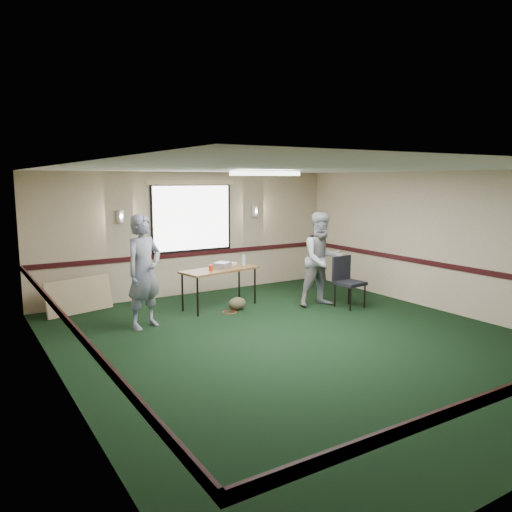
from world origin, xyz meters
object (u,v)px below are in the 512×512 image
projector (222,265)px  person_left (144,272)px  folding_table (220,272)px  person_right (322,259)px  conference_chair (346,277)px

projector → person_left: (-1.85, -0.63, 0.14)m
folding_table → person_right: (1.82, -0.96, 0.22)m
person_left → person_right: size_ratio=1.03×
person_left → person_right: person_left is taller
projector → person_right: size_ratio=0.17×
folding_table → conference_chair: bearing=-40.6°
folding_table → person_right: size_ratio=0.87×
folding_table → conference_chair: (2.20, -1.27, -0.13)m
projector → person_left: size_ratio=0.16×
projector → conference_chair: 2.50m
person_right → projector: bearing=156.5°
person_left → conference_chair: bearing=-33.1°
projector → person_right: (1.70, -1.05, 0.11)m
person_left → person_right: (3.55, -0.42, -0.03)m
projector → person_left: 1.95m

